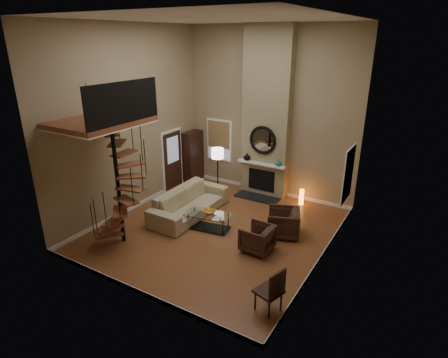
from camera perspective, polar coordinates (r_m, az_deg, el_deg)
The scene contains 33 objects.
ground at distance 10.63m, azimuth -1.12°, elevation -7.76°, with size 6.00×6.50×0.01m, color #985A31.
back_wall at distance 12.41m, azimuth 6.90°, elevation 9.91°, with size 6.00×0.02×5.50m, color #998462.
front_wall at distance 7.19m, azimuth -15.18°, elevation 1.09°, with size 6.00×0.02×5.50m, color #998462.
left_wall at distance 11.46m, azimuth -14.19°, elevation 8.50°, with size 0.02×6.50×5.50m, color #998462.
right_wall at distance 8.45m, azimuth 16.28°, elevation 3.94°, with size 0.02×6.50×5.50m, color #998462.
ceiling at distance 9.32m, azimuth -1.38°, elevation 23.38°, with size 6.00×6.50×0.01m, color silver.
baseboard_back at distance 13.18m, azimuth 6.38°, elevation -1.64°, with size 6.00×0.02×0.12m, color white.
baseboard_front at distance 8.47m, azimuth -13.34°, elevation -16.25°, with size 6.00×0.02×0.12m, color white.
baseboard_left at distance 12.29m, azimuth -13.05°, elevation -3.83°, with size 0.02×6.50×0.12m, color white.
baseboard_right at distance 9.56m, azimuth 14.56°, elevation -11.63°, with size 0.02×6.50×0.12m, color white.
chimney_breast at distance 12.24m, azimuth 6.53°, elevation 9.77°, with size 1.60×0.38×5.50m, color #8A7D59.
hearth at distance 12.64m, azimuth 5.09°, elevation -2.81°, with size 1.50×0.60×0.04m, color black.
firebox at distance 12.68m, azimuth 5.74°, elevation -0.17°, with size 0.95×0.02×0.72m, color black.
mantel at distance 12.41m, azimuth 5.68°, elevation 2.30°, with size 1.70×0.18×0.06m, color white.
mirror_frame at distance 12.23m, azimuth 5.94°, elevation 5.93°, with size 0.94×0.94×0.10m, color black.
mirror_disc at distance 12.24m, azimuth 5.96°, elevation 5.94°, with size 0.80×0.80×0.01m, color white.
vase_left at distance 12.63m, azimuth 3.53°, elevation 3.44°, with size 0.24×0.24×0.25m, color black.
vase_right at distance 12.17m, azimuth 8.33°, elevation 2.48°, with size 0.20×0.20×0.21m, color #1B6059.
window_back at distance 13.51m, azimuth -0.73°, elevation 6.06°, with size 1.02×0.06×1.52m.
window_right at distance 10.66m, azimuth 18.45°, elevation 0.83°, with size 0.06×1.02×1.52m.
entry_door at distance 13.15m, azimuth -7.92°, elevation 2.84°, with size 0.10×1.05×2.16m.
loft at distance 9.47m, azimuth -17.95°, elevation 8.59°, with size 1.70×2.20×1.09m.
spiral_stair at distance 9.68m, azimuth -15.92°, elevation 0.08°, with size 1.47×1.47×4.06m.
hutch at distance 13.86m, azimuth -4.76°, elevation 3.49°, with size 0.39×0.83×1.86m, color black.
sofa at distance 11.37m, azimuth -5.28°, elevation -3.58°, with size 2.83×1.11×0.83m, color tan.
armchair_near at distance 10.34m, azimuth 9.50°, elevation -6.68°, with size 0.84×0.86×0.78m, color #40271D.
armchair_far at distance 9.50m, azimuth 5.48°, elevation -9.12°, with size 0.73×0.75×0.68m, color #40271D.
coffee_table at distance 10.57m, azimuth -2.41°, elevation -6.18°, with size 1.38×0.87×0.47m.
bowl at distance 10.51m, azimuth -2.28°, elevation -5.03°, with size 0.36×0.36×0.09m, color orange.
book at distance 10.20m, azimuth -1.24°, elevation -6.08°, with size 0.21×0.28×0.03m, color gray.
floor_lamp at distance 12.17m, azimuth -0.98°, elevation 3.34°, with size 0.41×0.41×1.71m.
accent_lamp at distance 12.29m, azimuth 11.77°, elevation -2.74°, with size 0.15×0.15×0.53m, color orange.
side_chair at distance 7.57m, azimuth 7.40°, elevation -16.47°, with size 0.60×0.60×1.00m.
Camera 1 is at (4.98, -7.87, 5.11)m, focal length 29.86 mm.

